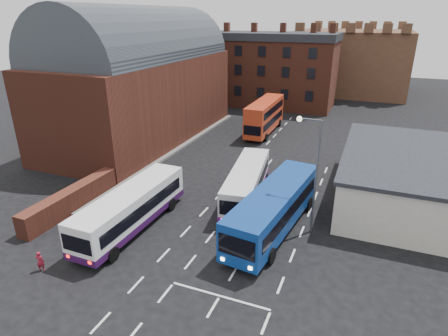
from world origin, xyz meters
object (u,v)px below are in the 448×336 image
at_px(bus_red_double, 265,116).
at_px(pedestrian_beige, 83,231).
at_px(bus_white_outbound, 131,207).
at_px(bus_blue, 275,207).
at_px(street_lamp, 313,166).
at_px(pedestrian_red, 40,261).
at_px(bus_white_inbound, 247,181).

height_order(bus_red_double, pedestrian_beige, bus_red_double).
relative_size(bus_white_outbound, bus_blue, 0.90).
relative_size(bus_blue, street_lamp, 1.44).
distance_m(bus_blue, pedestrian_beige, 13.82).
bearing_deg(street_lamp, pedestrian_beige, -154.05).
xyz_separation_m(bus_blue, pedestrian_red, (-12.25, -10.09, -1.28)).
xyz_separation_m(bus_red_double, pedestrian_red, (-4.54, -33.88, -1.63)).
relative_size(street_lamp, pedestrian_red, 6.28).
distance_m(bus_blue, bus_red_double, 25.01).
xyz_separation_m(street_lamp, pedestrian_beige, (-14.58, -7.09, -4.51)).
xyz_separation_m(bus_white_inbound, bus_blue, (3.51, -4.05, 0.26)).
bearing_deg(bus_blue, pedestrian_beige, 34.02).
relative_size(bus_white_inbound, bus_red_double, 0.99).
xyz_separation_m(bus_red_double, pedestrian_beige, (-4.54, -30.08, -1.64)).
bearing_deg(pedestrian_red, bus_white_outbound, -132.25).
height_order(bus_white_outbound, pedestrian_red, bus_white_outbound).
xyz_separation_m(street_lamp, pedestrian_red, (-14.58, -10.89, -4.50)).
relative_size(bus_white_inbound, pedestrian_red, 7.87).
bearing_deg(bus_red_double, street_lamp, 113.19).
bearing_deg(street_lamp, bus_white_outbound, -159.99).
bearing_deg(bus_red_double, bus_white_inbound, 101.59).
relative_size(bus_blue, pedestrian_red, 9.07).
height_order(bus_white_inbound, pedestrian_beige, bus_white_inbound).
xyz_separation_m(bus_white_outbound, street_lamp, (12.21, 4.45, 3.40)).
height_order(bus_blue, pedestrian_beige, bus_blue).
bearing_deg(bus_white_inbound, street_lamp, 142.65).
distance_m(bus_blue, pedestrian_red, 15.92).
height_order(bus_white_outbound, bus_red_double, bus_red_double).
bearing_deg(bus_red_double, pedestrian_beige, 81.02).
bearing_deg(bus_white_outbound, pedestrian_red, -109.49).
distance_m(pedestrian_red, pedestrian_beige, 3.80).
xyz_separation_m(bus_white_outbound, bus_red_double, (2.17, 27.44, 0.52)).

